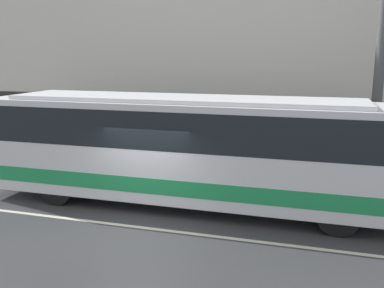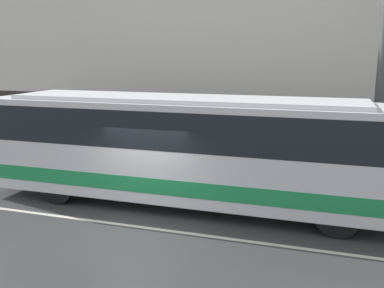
# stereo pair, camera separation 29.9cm
# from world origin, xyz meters

# --- Properties ---
(ground_plane) EXTENTS (60.00, 60.00, 0.00)m
(ground_plane) POSITION_xyz_m (0.00, 0.00, 0.00)
(ground_plane) COLOR #38383A
(sidewalk) EXTENTS (60.00, 3.02, 0.15)m
(sidewalk) POSITION_xyz_m (0.00, 5.51, 0.07)
(sidewalk) COLOR #A09E99
(sidewalk) RESTS_ON ground_plane
(building_facade) EXTENTS (60.00, 0.35, 11.96)m
(building_facade) POSITION_xyz_m (0.00, 7.16, 5.77)
(building_facade) COLOR silver
(building_facade) RESTS_ON ground_plane
(lane_stripe) EXTENTS (54.00, 0.14, 0.01)m
(lane_stripe) POSITION_xyz_m (0.00, 0.00, 0.00)
(lane_stripe) COLOR beige
(lane_stripe) RESTS_ON ground_plane
(transit_bus) EXTENTS (12.13, 2.53, 3.29)m
(transit_bus) POSITION_xyz_m (0.65, 2.05, 1.85)
(transit_bus) COLOR silver
(transit_bus) RESTS_ON ground_plane
(utility_pole_near) EXTENTS (0.32, 0.32, 7.39)m
(utility_pole_near) POSITION_xyz_m (6.23, 4.87, 3.84)
(utility_pole_near) COLOR #4C4C4F
(utility_pole_near) RESTS_ON sidewalk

